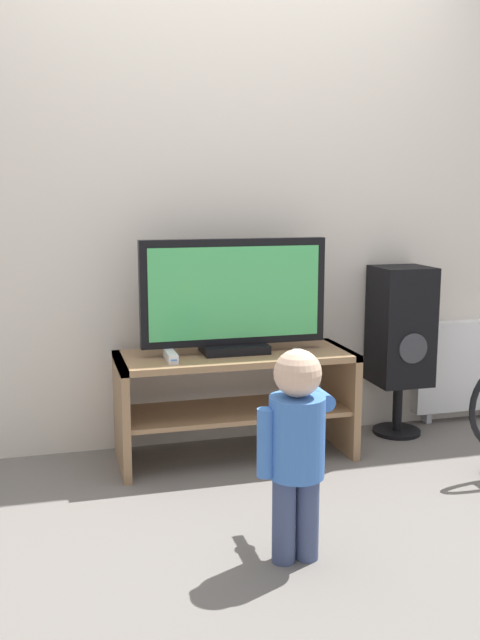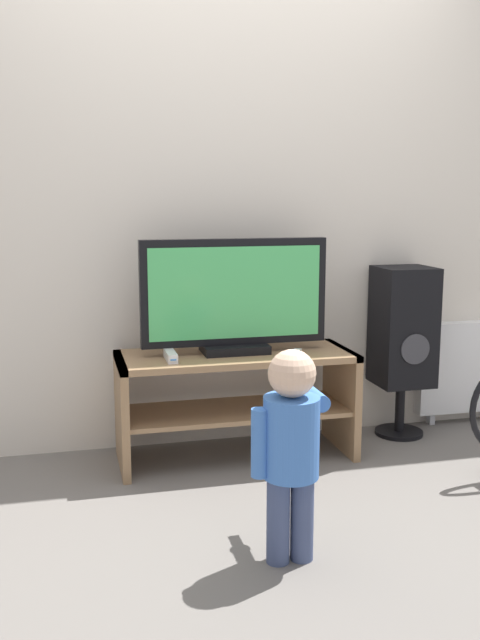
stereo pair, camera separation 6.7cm
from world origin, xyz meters
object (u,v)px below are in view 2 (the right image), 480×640
at_px(child, 291,438).
at_px(game_console, 171,356).
at_px(remote_primary, 295,353).
at_px(speaker_tower, 403,330).
at_px(television, 235,297).
at_px(radiator, 465,367).

bearing_deg(child, game_console, 106.17).
bearing_deg(child, remote_primary, 71.04).
relative_size(child, speaker_tower, 0.84).
xyz_separation_m(game_console, speaker_tower, (1.24, 0.18, 0.03)).
xyz_separation_m(remote_primary, child, (-0.30, -0.88, -0.08)).
xyz_separation_m(remote_primary, speaker_tower, (0.66, 0.23, 0.04)).
bearing_deg(television, child, -92.75).
relative_size(television, game_console, 5.13).
xyz_separation_m(television, radiator, (1.36, 0.21, -0.47)).
bearing_deg(television, game_console, -164.90).
bearing_deg(speaker_tower, remote_primary, -160.92).
bearing_deg(remote_primary, speaker_tower, 19.08).
height_order(game_console, child, child).
relative_size(game_console, child, 0.23).
relative_size(television, child, 1.18).
height_order(television, child, television).
bearing_deg(game_console, remote_primary, -5.28).
bearing_deg(game_console, speaker_tower, 8.14).
distance_m(game_console, radiator, 1.72).
height_order(game_console, remote_primary, game_console).
relative_size(remote_primary, child, 0.17).
distance_m(child, speaker_tower, 1.48).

